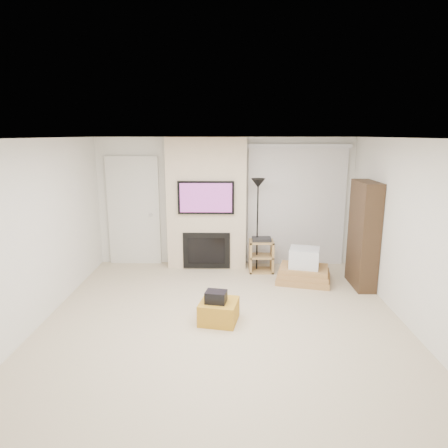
{
  "coord_description": "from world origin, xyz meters",
  "views": [
    {
      "loc": [
        0.08,
        -5.0,
        2.55
      ],
      "look_at": [
        0.0,
        1.2,
        1.15
      ],
      "focal_mm": 32.0,
      "sensor_mm": 36.0,
      "label": 1
    }
  ],
  "objects_px": {
    "ottoman": "(219,311)",
    "bookshelf": "(364,235)",
    "floor_lamp": "(258,199)",
    "box_stack": "(304,269)",
    "av_stand": "(261,254)"
  },
  "relations": [
    {
      "from": "box_stack",
      "to": "floor_lamp",
      "type": "bearing_deg",
      "value": 142.73
    },
    {
      "from": "av_stand",
      "to": "box_stack",
      "type": "distance_m",
      "value": 0.9
    },
    {
      "from": "av_stand",
      "to": "bookshelf",
      "type": "height_order",
      "value": "bookshelf"
    },
    {
      "from": "ottoman",
      "to": "av_stand",
      "type": "bearing_deg",
      "value": 70.4
    },
    {
      "from": "ottoman",
      "to": "bookshelf",
      "type": "xyz_separation_m",
      "value": [
        2.4,
        1.39,
        0.75
      ]
    },
    {
      "from": "floor_lamp",
      "to": "box_stack",
      "type": "height_order",
      "value": "floor_lamp"
    },
    {
      "from": "ottoman",
      "to": "box_stack",
      "type": "relative_size",
      "value": 0.48
    },
    {
      "from": "ottoman",
      "to": "bookshelf",
      "type": "relative_size",
      "value": 0.28
    },
    {
      "from": "box_stack",
      "to": "bookshelf",
      "type": "distance_m",
      "value": 1.17
    },
    {
      "from": "ottoman",
      "to": "floor_lamp",
      "type": "height_order",
      "value": "floor_lamp"
    },
    {
      "from": "bookshelf",
      "to": "av_stand",
      "type": "bearing_deg",
      "value": 156.62
    },
    {
      "from": "box_stack",
      "to": "bookshelf",
      "type": "relative_size",
      "value": 0.58
    },
    {
      "from": "floor_lamp",
      "to": "box_stack",
      "type": "distance_m",
      "value": 1.52
    },
    {
      "from": "floor_lamp",
      "to": "bookshelf",
      "type": "relative_size",
      "value": 0.98
    },
    {
      "from": "floor_lamp",
      "to": "av_stand",
      "type": "distance_m",
      "value": 1.05
    }
  ]
}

